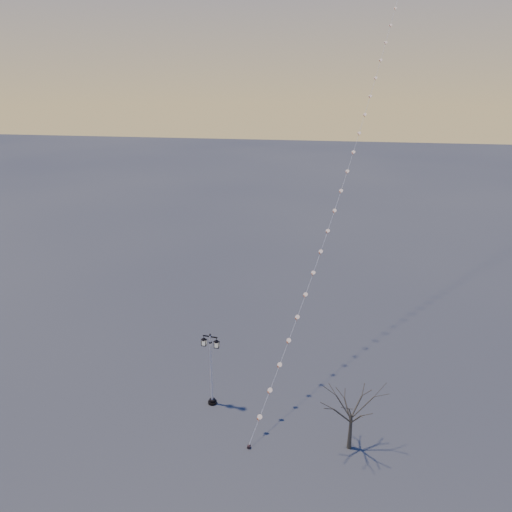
# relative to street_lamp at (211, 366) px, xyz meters

# --- Properties ---
(ground) EXTENTS (300.00, 300.00, 0.00)m
(ground) POSITION_rel_street_lamp_xyz_m (0.91, -3.62, -2.93)
(ground) COLOR #404140
(ground) RESTS_ON ground
(street_lamp) EXTENTS (1.34, 0.59, 5.30)m
(street_lamp) POSITION_rel_street_lamp_xyz_m (0.00, 0.00, 0.00)
(street_lamp) COLOR black
(street_lamp) RESTS_ON ground
(bare_tree) EXTENTS (2.59, 2.59, 4.29)m
(bare_tree) POSITION_rel_street_lamp_xyz_m (9.07, -2.79, 0.05)
(bare_tree) COLOR #3B3528
(bare_tree) RESTS_ON ground
(kite_train) EXTENTS (12.73, 43.31, 40.49)m
(kite_train) POSITION_rel_street_lamp_xyz_m (9.26, 17.54, 17.22)
(kite_train) COLOR black
(kite_train) RESTS_ON ground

